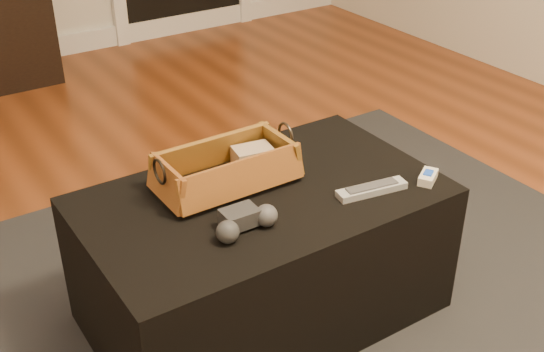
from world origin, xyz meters
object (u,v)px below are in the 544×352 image
tv_remote (223,181)px  game_controller (244,221)px  wicker_basket (226,170)px  cream_gadget (428,177)px  silver_remote (372,189)px  ottoman (263,255)px

tv_remote → game_controller: bearing=-111.6°
tv_remote → wicker_basket: (0.02, 0.02, 0.02)m
game_controller → cream_gadget: size_ratio=2.03×
silver_remote → cream_gadget: cream_gadget is taller
tv_remote → cream_gadget: bearing=-35.2°
ottoman → tv_remote: (-0.08, 0.08, 0.24)m
game_controller → silver_remote: size_ratio=0.87×
ottoman → game_controller: 0.30m
tv_remote → game_controller: (-0.06, -0.21, 0.00)m
cream_gadget → tv_remote: bearing=151.1°
wicker_basket → silver_remote: size_ratio=1.93×
ottoman → tv_remote: bearing=133.6°
ottoman → silver_remote: (0.26, -0.16, 0.22)m
tv_remote → wicker_basket: bearing=30.9°
silver_remote → cream_gadget: bearing=-12.6°
wicker_basket → silver_remote: wicker_basket is taller
wicker_basket → cream_gadget: wicker_basket is taller
tv_remote → wicker_basket: 0.03m
silver_remote → wicker_basket: bearing=140.7°
game_controller → silver_remote: game_controller is taller
tv_remote → wicker_basket: size_ratio=0.52×
ottoman → wicker_basket: wicker_basket is taller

